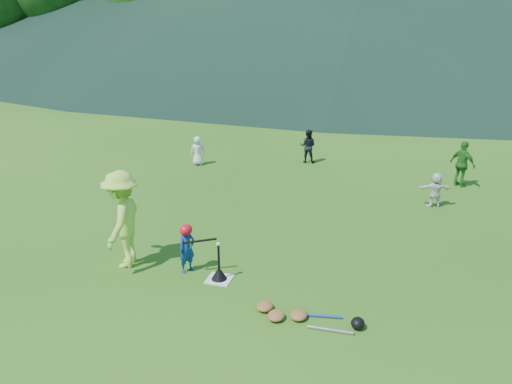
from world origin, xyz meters
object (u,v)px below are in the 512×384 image
fielder_d (436,190)px  equipment_pile (299,315)px  batting_tee (219,274)px  adult_coach (122,219)px  fielder_c (462,164)px  home_plate (219,279)px  fielder_b (308,146)px  fielder_a (198,151)px  batter_child (187,249)px

fielder_d → equipment_pile: 6.45m
batting_tee → equipment_pile: size_ratio=0.38×
adult_coach → fielder_c: 9.79m
home_plate → fielder_d: fielder_d is taller
fielder_b → fielder_a: bearing=20.6°
fielder_a → fielder_c: size_ratio=0.72×
batter_child → home_plate: bearing=-71.4°
fielder_b → batting_tee: fielder_b is taller
batter_child → fielder_b: (0.83, 8.22, 0.09)m
fielder_a → batting_tee: 7.82m
fielder_a → fielder_d: (7.36, -1.93, -0.02)m
adult_coach → fielder_c: (6.83, 7.00, -0.30)m
fielder_c → fielder_d: bearing=107.2°
fielder_b → batter_child: bearing=84.1°
batting_tee → fielder_c: bearing=55.6°
fielder_c → equipment_pile: size_ratio=0.74×
home_plate → batter_child: batter_child is taller
fielder_b → fielder_d: bearing=140.3°
fielder_c → batter_child: bearing=90.9°
fielder_d → fielder_b: bearing=-53.3°
home_plate → fielder_d: size_ratio=0.49×
adult_coach → fielder_a: adult_coach is taller
adult_coach → fielder_a: size_ratio=2.01×
home_plate → fielder_a: (-3.31, 7.07, 0.47)m
batter_child → batting_tee: size_ratio=1.40×
home_plate → adult_coach: (-1.99, 0.07, 0.96)m
fielder_d → fielder_a: bearing=-28.5°
fielder_b → batting_tee: bearing=89.0°
fielder_b → adult_coach: bearing=75.6°
batter_child → batting_tee: 0.80m
fielder_b → batting_tee: size_ratio=1.65×
home_plate → fielder_c: size_ratio=0.34×
fielder_a → fielder_b: 3.68m
fielder_d → fielder_c: bearing=-126.2°
home_plate → fielder_a: fielder_a is taller
fielder_d → batting_tee: (-4.05, -5.14, -0.33)m
batter_child → adult_coach: adult_coach is taller
home_plate → batting_tee: size_ratio=0.66×
batting_tee → adult_coach: bearing=177.9°
fielder_c → equipment_pile: 8.55m
fielder_d → batter_child: bearing=32.6°
home_plate → fielder_b: (0.13, 8.37, 0.55)m
fielder_a → fielder_d: size_ratio=1.05×
fielder_a → fielder_c: 8.16m
adult_coach → batting_tee: 2.16m
fielder_a → fielder_b: size_ratio=0.85×
batter_child → fielder_a: fielder_a is taller
fielder_d → batting_tee: fielder_d is taller
fielder_d → equipment_pile: size_ratio=0.51×
batter_child → fielder_d: 6.88m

